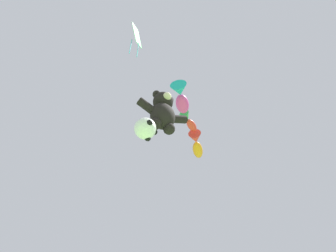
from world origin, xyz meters
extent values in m
ellipsoid|color=black|center=(-1.20, 3.90, 9.93)|extent=(1.11, 0.95, 1.35)
sphere|color=black|center=(-1.20, 3.90, 10.94)|extent=(0.93, 0.93, 0.93)
sphere|color=beige|center=(-1.20, 3.51, 10.87)|extent=(0.39, 0.39, 0.39)
sphere|color=black|center=(-1.54, 3.90, 11.30)|extent=(0.38, 0.38, 0.38)
cylinder|color=black|center=(-2.01, 3.90, 10.17)|extent=(0.80, 0.36, 0.63)
sphere|color=black|center=(-1.50, 3.90, 9.29)|extent=(0.50, 0.50, 0.50)
sphere|color=black|center=(-0.87, 3.90, 11.30)|extent=(0.38, 0.38, 0.38)
cylinder|color=black|center=(-0.39, 3.90, 10.17)|extent=(0.80, 0.36, 0.63)
sphere|color=black|center=(-0.90, 3.90, 9.29)|extent=(0.50, 0.50, 0.50)
sphere|color=white|center=(-1.92, 3.92, 8.80)|extent=(0.86, 0.86, 0.86)
sphere|color=black|center=(-1.53, 3.92, 8.80)|extent=(0.24, 0.24, 0.24)
sphere|color=black|center=(-2.01, 4.19, 9.08)|extent=(0.24, 0.24, 0.24)
sphere|color=black|center=(-1.92, 3.53, 8.74)|extent=(0.24, 0.24, 0.24)
sphere|color=black|center=(-1.74, 4.06, 8.48)|extent=(0.24, 0.24, 0.24)
ellipsoid|color=#E53F9E|center=(0.41, 4.79, 12.81)|extent=(1.32, 1.39, 0.60)
cone|color=#19ADB2|center=(-0.19, 4.06, 12.81)|extent=(1.11, 1.08, 0.88)
sphere|color=black|center=(0.66, 5.09, 12.97)|extent=(0.15, 0.15, 0.15)
ellipsoid|color=red|center=(1.77, 6.02, 12.97)|extent=(1.11, 0.97, 0.40)
cone|color=green|center=(1.12, 5.58, 12.97)|extent=(0.80, 0.80, 0.59)
sphere|color=black|center=(2.04, 6.21, 13.08)|extent=(0.10, 0.10, 0.10)
ellipsoid|color=orange|center=(3.19, 7.60, 12.90)|extent=(1.40, 1.51, 0.53)
cone|color=red|center=(2.47, 6.74, 12.90)|extent=(1.11, 1.11, 0.78)
sphere|color=black|center=(3.48, 7.96, 13.04)|extent=(0.14, 0.14, 0.14)
cube|color=green|center=(-3.13, 3.27, 14.78)|extent=(1.05, 1.11, 1.51)
cylinder|color=#19ADB2|center=(-3.32, 3.28, 13.37)|extent=(0.03, 0.20, 1.86)
cylinder|color=#19ADB2|center=(-2.93, 3.30, 13.40)|extent=(0.03, 0.18, 1.81)
camera|label=1|loc=(-4.33, -2.50, 1.39)|focal=28.00mm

